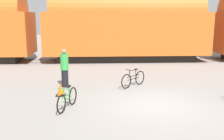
{
  "coord_description": "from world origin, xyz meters",
  "views": [
    {
      "loc": [
        -2.1,
        -9.33,
        3.27
      ],
      "look_at": [
        -1.54,
        1.31,
        1.1
      ],
      "focal_mm": 42.0,
      "sensor_mm": 36.0,
      "label": 1
    }
  ],
  "objects": [
    {
      "name": "rail_far",
      "position": [
        0.0,
        11.0,
        0.01
      ],
      "size": [
        49.91,
        0.07,
        0.01
      ],
      "primitive_type": "cube",
      "color": "#4C4238",
      "rests_on": "ground_plane"
    },
    {
      "name": "person_in_green",
      "position": [
        -3.69,
        2.82,
        0.9
      ],
      "size": [
        0.38,
        0.38,
        1.81
      ],
      "rotation": [
        0.0,
        0.0,
        1.41
      ],
      "color": "black",
      "rests_on": "ground_plane"
    },
    {
      "name": "ground_plane",
      "position": [
        0.0,
        0.0,
        0.0
      ],
      "size": [
        80.0,
        80.0,
        0.0
      ],
      "primitive_type": "plane",
      "color": "gray"
    },
    {
      "name": "bicycle_black",
      "position": [
        -0.45,
        2.71,
        0.37
      ],
      "size": [
        1.28,
        1.21,
        0.86
      ],
      "color": "black",
      "rests_on": "ground_plane"
    },
    {
      "name": "freight_train",
      "position": [
        0.0,
        10.28,
        2.64
      ],
      "size": [
        37.91,
        3.14,
        5.1
      ],
      "color": "black",
      "rests_on": "ground_plane"
    },
    {
      "name": "traffic_cone",
      "position": [
        -3.7,
        1.4,
        0.25
      ],
      "size": [
        0.4,
        0.4,
        0.55
      ],
      "color": "black",
      "rests_on": "ground_plane"
    },
    {
      "name": "rail_near",
      "position": [
        0.0,
        9.57,
        0.01
      ],
      "size": [
        49.91,
        0.07,
        0.01
      ],
      "primitive_type": "cube",
      "color": "#4C4238",
      "rests_on": "ground_plane"
    },
    {
      "name": "bicycle_green",
      "position": [
        -3.23,
        -0.23,
        0.36
      ],
      "size": [
        0.59,
        1.58,
        0.84
      ],
      "color": "black",
      "rests_on": "ground_plane"
    }
  ]
}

